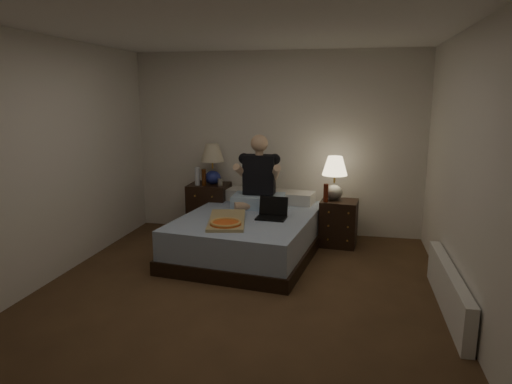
% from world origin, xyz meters
% --- Properties ---
extents(floor, '(4.00, 4.50, 0.00)m').
position_xyz_m(floor, '(0.00, 0.00, 0.00)').
color(floor, brown).
rests_on(floor, ground).
extents(ceiling, '(4.00, 4.50, 0.00)m').
position_xyz_m(ceiling, '(0.00, 0.00, 2.50)').
color(ceiling, white).
rests_on(ceiling, ground).
extents(wall_back, '(4.00, 0.00, 2.50)m').
position_xyz_m(wall_back, '(0.00, 2.25, 1.25)').
color(wall_back, silver).
rests_on(wall_back, ground).
extents(wall_front, '(4.00, 0.00, 2.50)m').
position_xyz_m(wall_front, '(0.00, -2.25, 1.25)').
color(wall_front, silver).
rests_on(wall_front, ground).
extents(wall_left, '(0.00, 4.50, 2.50)m').
position_xyz_m(wall_left, '(-2.00, 0.00, 1.25)').
color(wall_left, silver).
rests_on(wall_left, ground).
extents(wall_right, '(0.00, 4.50, 2.50)m').
position_xyz_m(wall_right, '(2.00, 0.00, 1.25)').
color(wall_right, silver).
rests_on(wall_right, ground).
extents(bed, '(1.72, 2.15, 0.49)m').
position_xyz_m(bed, '(-0.15, 1.23, 0.25)').
color(bed, '#5070A1').
rests_on(bed, floor).
extents(nightstand_left, '(0.54, 0.49, 0.70)m').
position_xyz_m(nightstand_left, '(-0.90, 1.99, 0.35)').
color(nightstand_left, black).
rests_on(nightstand_left, floor).
extents(nightstand_right, '(0.49, 0.45, 0.59)m').
position_xyz_m(nightstand_right, '(0.90, 1.79, 0.30)').
color(nightstand_right, black).
rests_on(nightstand_right, floor).
extents(lamp_left, '(0.41, 0.41, 0.56)m').
position_xyz_m(lamp_left, '(-0.84, 2.00, 0.98)').
color(lamp_left, navy).
rests_on(lamp_left, nightstand_left).
extents(lamp_right, '(0.40, 0.40, 0.56)m').
position_xyz_m(lamp_right, '(0.83, 1.84, 0.87)').
color(lamp_right, gray).
rests_on(lamp_right, nightstand_right).
extents(water_bottle, '(0.07, 0.07, 0.25)m').
position_xyz_m(water_bottle, '(-1.03, 1.88, 0.82)').
color(water_bottle, silver).
rests_on(water_bottle, nightstand_left).
extents(soda_can, '(0.07, 0.07, 0.10)m').
position_xyz_m(soda_can, '(-0.71, 1.89, 0.75)').
color(soda_can, '#B5B5B0').
rests_on(soda_can, nightstand_left).
extents(beer_bottle_left, '(0.06, 0.06, 0.23)m').
position_xyz_m(beer_bottle_left, '(-0.93, 1.89, 0.81)').
color(beer_bottle_left, '#4E250B').
rests_on(beer_bottle_left, nightstand_left).
extents(beer_bottle_right, '(0.06, 0.06, 0.23)m').
position_xyz_m(beer_bottle_right, '(0.73, 1.69, 0.71)').
color(beer_bottle_right, '#551B0C').
rests_on(beer_bottle_right, nightstand_right).
extents(person, '(0.68, 0.54, 0.93)m').
position_xyz_m(person, '(-0.12, 1.63, 0.96)').
color(person, black).
rests_on(person, bed).
extents(laptop, '(0.36, 0.30, 0.24)m').
position_xyz_m(laptop, '(0.14, 1.10, 0.61)').
color(laptop, black).
rests_on(laptop, bed).
extents(pizza_box, '(0.55, 0.83, 0.08)m').
position_xyz_m(pizza_box, '(-0.29, 0.65, 0.53)').
color(pizza_box, tan).
rests_on(pizza_box, bed).
extents(radiator, '(0.10, 1.60, 0.40)m').
position_xyz_m(radiator, '(1.93, 0.11, 0.20)').
color(radiator, silver).
rests_on(radiator, floor).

